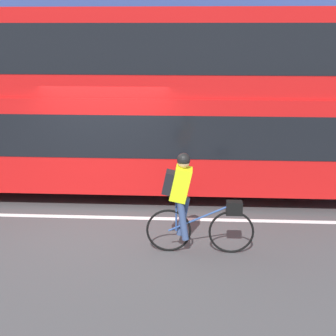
% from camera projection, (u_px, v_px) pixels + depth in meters
% --- Properties ---
extents(ground_plane, '(80.00, 80.00, 0.00)m').
position_uv_depth(ground_plane, '(102.00, 222.00, 8.99)').
color(ground_plane, '#424244').
extents(road_center_line, '(50.00, 0.14, 0.01)m').
position_uv_depth(road_center_line, '(104.00, 217.00, 9.19)').
color(road_center_line, silver).
rests_on(road_center_line, ground_plane).
extents(sidewalk_curb, '(60.00, 1.78, 0.11)m').
position_uv_depth(sidewalk_curb, '(135.00, 150.00, 14.00)').
color(sidewalk_curb, '#A8A399').
rests_on(sidewalk_curb, ground_plane).
extents(building_facade, '(60.00, 0.30, 6.12)m').
position_uv_depth(building_facade, '(138.00, 45.00, 14.12)').
color(building_facade, '#33478C').
rests_on(building_facade, ground_plane).
extents(bus, '(10.56, 2.60, 3.95)m').
position_uv_depth(bus, '(121.00, 94.00, 10.20)').
color(bus, black).
rests_on(bus, ground_plane).
extents(cyclist_on_bike, '(1.77, 0.32, 1.70)m').
position_uv_depth(cyclist_on_bike, '(189.00, 201.00, 7.53)').
color(cyclist_on_bike, black).
rests_on(cyclist_on_bike, ground_plane).
extents(street_sign_post, '(0.36, 0.09, 2.66)m').
position_uv_depth(street_sign_post, '(289.00, 101.00, 13.22)').
color(street_sign_post, '#59595B').
rests_on(street_sign_post, sidewalk_curb).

